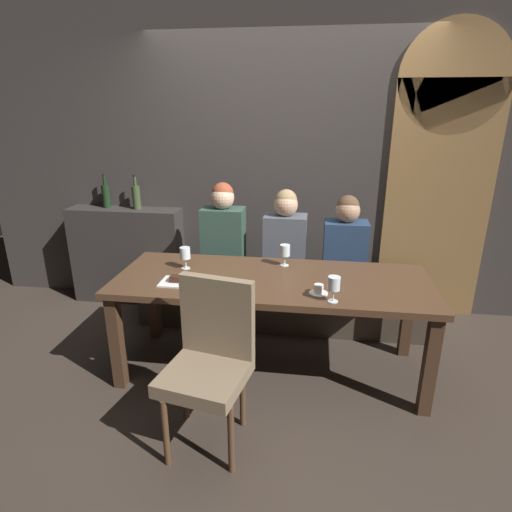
# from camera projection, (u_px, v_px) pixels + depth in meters

# --- Properties ---
(ground) EXTENTS (9.00, 9.00, 0.00)m
(ground) POSITION_uv_depth(u_px,v_px,m) (271.00, 368.00, 3.19)
(ground) COLOR #382D26
(back_wall_tiled) EXTENTS (6.00, 0.12, 3.00)m
(back_wall_tiled) POSITION_uv_depth(u_px,v_px,m) (287.00, 150.00, 3.83)
(back_wall_tiled) COLOR #383330
(back_wall_tiled) RESTS_ON ground
(arched_door) EXTENTS (0.90, 0.05, 2.55)m
(arched_door) POSITION_uv_depth(u_px,v_px,m) (442.00, 169.00, 3.64)
(arched_door) COLOR olive
(arched_door) RESTS_ON ground
(back_counter) EXTENTS (1.10, 0.28, 0.95)m
(back_counter) POSITION_uv_depth(u_px,v_px,m) (128.00, 255.00, 4.21)
(back_counter) COLOR #2F2B29
(back_counter) RESTS_ON ground
(dining_table) EXTENTS (2.20, 0.84, 0.74)m
(dining_table) POSITION_uv_depth(u_px,v_px,m) (272.00, 290.00, 2.98)
(dining_table) COLOR #412B1C
(dining_table) RESTS_ON ground
(banquette_bench) EXTENTS (2.50, 0.44, 0.45)m
(banquette_bench) POSITION_uv_depth(u_px,v_px,m) (279.00, 301.00, 3.77)
(banquette_bench) COLOR #40352A
(banquette_bench) RESTS_ON ground
(chair_near_side) EXTENTS (0.52, 0.52, 0.98)m
(chair_near_side) POSITION_uv_depth(u_px,v_px,m) (210.00, 354.00, 2.37)
(chair_near_side) COLOR #4C3321
(chair_near_side) RESTS_ON ground
(diner_redhead) EXTENTS (0.36, 0.24, 0.83)m
(diner_redhead) POSITION_uv_depth(u_px,v_px,m) (223.00, 233.00, 3.64)
(diner_redhead) COLOR #2D473D
(diner_redhead) RESTS_ON banquette_bench
(diner_bearded) EXTENTS (0.36, 0.24, 0.78)m
(diner_bearded) POSITION_uv_depth(u_px,v_px,m) (285.00, 238.00, 3.59)
(diner_bearded) COLOR #4C515B
(diner_bearded) RESTS_ON banquette_bench
(diner_far_end) EXTENTS (0.36, 0.24, 0.75)m
(diner_far_end) POSITION_uv_depth(u_px,v_px,m) (345.00, 242.00, 3.52)
(diner_far_end) COLOR navy
(diner_far_end) RESTS_ON banquette_bench
(wine_bottle_dark_red) EXTENTS (0.08, 0.08, 0.33)m
(wine_bottle_dark_red) POSITION_uv_depth(u_px,v_px,m) (106.00, 195.00, 4.06)
(wine_bottle_dark_red) COLOR black
(wine_bottle_dark_red) RESTS_ON back_counter
(wine_bottle_pale_label) EXTENTS (0.08, 0.08, 0.33)m
(wine_bottle_pale_label) POSITION_uv_depth(u_px,v_px,m) (136.00, 196.00, 4.00)
(wine_bottle_pale_label) COLOR #384728
(wine_bottle_pale_label) RESTS_ON back_counter
(wine_glass_center_back) EXTENTS (0.08, 0.08, 0.16)m
(wine_glass_center_back) POSITION_uv_depth(u_px,v_px,m) (285.00, 251.00, 3.14)
(wine_glass_center_back) COLOR silver
(wine_glass_center_back) RESTS_ON dining_table
(wine_glass_near_left) EXTENTS (0.08, 0.08, 0.16)m
(wine_glass_near_left) POSITION_uv_depth(u_px,v_px,m) (185.00, 254.00, 3.09)
(wine_glass_near_left) COLOR silver
(wine_glass_near_left) RESTS_ON dining_table
(wine_glass_far_right) EXTENTS (0.08, 0.08, 0.16)m
(wine_glass_far_right) POSITION_uv_depth(u_px,v_px,m) (334.00, 284.00, 2.55)
(wine_glass_far_right) COLOR silver
(wine_glass_far_right) RESTS_ON dining_table
(espresso_cup) EXTENTS (0.12, 0.12, 0.06)m
(espresso_cup) POSITION_uv_depth(u_px,v_px,m) (319.00, 290.00, 2.69)
(espresso_cup) COLOR white
(espresso_cup) RESTS_ON dining_table
(dessert_plate) EXTENTS (0.19, 0.19, 0.05)m
(dessert_plate) POSITION_uv_depth(u_px,v_px,m) (175.00, 281.00, 2.87)
(dessert_plate) COLOR white
(dessert_plate) RESTS_ON dining_table
(fork_on_table) EXTENTS (0.06, 0.17, 0.01)m
(fork_on_table) POSITION_uv_depth(u_px,v_px,m) (196.00, 282.00, 2.88)
(fork_on_table) COLOR silver
(fork_on_table) RESTS_ON dining_table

